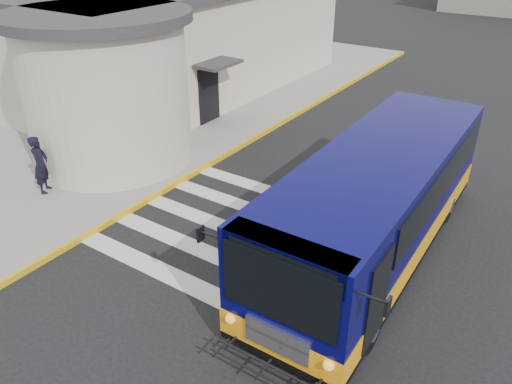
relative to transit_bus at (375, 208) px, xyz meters
The scene contains 8 objects.
ground 2.75m from the transit_bus, behind, with size 140.00×140.00×0.00m, color black.
sidewalk 12.05m from the transit_bus, 161.83° to the left, with size 10.00×34.00×0.15m, color gray.
curb_strip 7.55m from the transit_bus, 149.88° to the left, with size 0.12×34.00×0.16m, color gold.
station_building 14.86m from the transit_bus, 153.34° to the left, with size 12.70×18.70×4.80m.
crosswalk 3.35m from the transit_bus, 159.84° to the right, with size 8.00×5.35×0.01m.
transit_bus is the anchor object (origin of this frame).
pedestrian_a 9.66m from the transit_bus, 164.08° to the right, with size 0.64×0.42×1.77m, color black.
pedestrian_b 9.50m from the transit_bus, behind, with size 0.87×0.67×1.78m, color black.
Camera 1 is at (5.74, -9.80, 7.40)m, focal length 35.00 mm.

